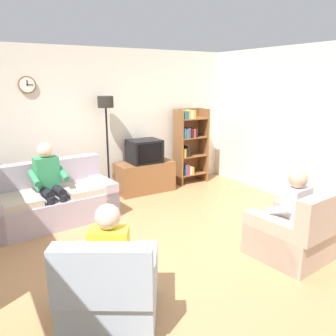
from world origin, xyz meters
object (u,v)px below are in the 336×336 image
person_on_couch (50,180)px  bookshelf (189,144)px  person_in_left_armchair (111,255)px  tv_stand (144,177)px  floor_lamp (106,119)px  armchair_near_window (111,291)px  armchair_near_bookshelf (293,235)px  person_in_right_armchair (289,209)px  tv (145,151)px  couch (50,202)px

person_on_couch → bookshelf: bearing=14.5°
person_in_left_armchair → tv_stand: bearing=58.5°
floor_lamp → person_in_left_armchair: 3.54m
tv_stand → armchair_near_window: armchair_near_window is taller
armchair_near_bookshelf → person_in_left_armchair: person_in_left_armchair is taller
floor_lamp → armchair_near_bookshelf: 3.71m
person_on_couch → person_in_right_armchair: bearing=-47.1°
armchair_near_bookshelf → floor_lamp: bearing=107.7°
bookshelf → floor_lamp: bearing=179.0°
armchair_near_window → person_in_right_armchair: bearing=0.7°
armchair_near_window → person_in_right_armchair: size_ratio=1.04×
person_on_couch → person_in_right_armchair: (2.29, -2.46, -0.09)m
person_on_couch → tv_stand: bearing=20.1°
tv_stand → tv: tv is taller
tv_stand → person_on_couch: (-1.92, -0.70, 0.41)m
floor_lamp → person_in_left_armchair: floor_lamp is taller
person_in_right_armchair → tv: bearing=96.6°
floor_lamp → person_on_couch: floor_lamp is taller
couch → person_in_left_armchair: 2.54m
tv → armchair_near_bookshelf: tv is taller
person_in_left_armchair → person_in_right_armchair: (2.28, -0.05, 0.00)m
tv → couch: bearing=-163.5°
floor_lamp → armchair_near_window: 3.71m
tv → armchair_near_window: size_ratio=0.51×
armchair_near_bookshelf → bookshelf: bearing=78.1°
tv_stand → tv: bearing=-90.0°
tv → bookshelf: (1.08, 0.09, 0.02)m
tv → armchair_near_window: tv is taller
tv_stand → floor_lamp: (-0.69, 0.10, 1.16)m
person_in_right_armchair → armchair_near_bookshelf: bearing=-83.4°
floor_lamp → person_on_couch: bearing=-146.8°
floor_lamp → armchair_near_bookshelf: bearing=-72.3°
floor_lamp → person_on_couch: (-1.23, -0.80, -0.75)m
person_in_right_armchair → armchair_near_window: bearing=-179.3°
couch → armchair_near_bookshelf: size_ratio=2.05×
armchair_near_bookshelf → tv: bearing=96.6°
floor_lamp → person_in_right_armchair: floor_lamp is taller
person_in_right_armchair → floor_lamp: bearing=108.0°
person_in_left_armchair → person_on_couch: bearing=90.2°
armchair_near_bookshelf → person_in_left_armchair: (-2.29, 0.14, 0.32)m
couch → tv_stand: 2.02m
couch → tv: size_ratio=3.29×
tv → person_in_right_armchair: size_ratio=0.54×
bookshelf → person_in_right_armchair: bearing=-102.4°
person_in_left_armchair → couch: bearing=90.3°
couch → person_in_left_armchair: bearing=-89.7°
armchair_near_window → armchair_near_bookshelf: (2.33, -0.06, 0.00)m
bookshelf → floor_lamp: 1.88m
couch → bookshelf: bearing=12.5°
couch → person_on_couch: size_ratio=1.59×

